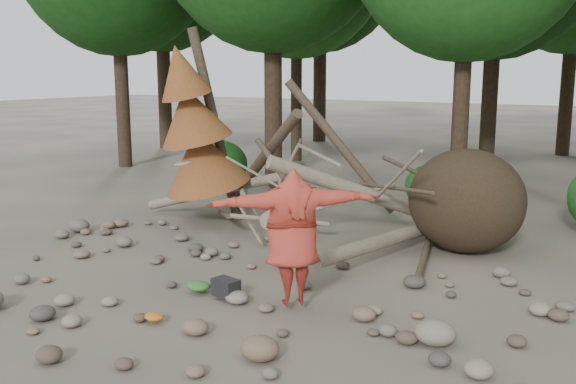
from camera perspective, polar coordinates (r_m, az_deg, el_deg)
The scene contains 12 objects.
ground at distance 10.14m, azimuth -6.20°, elevation -8.97°, with size 120.00×120.00×0.00m, color #514C44.
deadfall_pile at distance 12.65m, azimuth 12.95°, elevation -0.73°, with size 8.55×5.24×3.30m.
dead_conifer at distance 14.19m, azimuth -8.19°, elevation 5.40°, with size 2.06×2.16×4.35m.
bush_left at distance 18.81m, azimuth -6.35°, elevation 2.48°, with size 1.80×1.80×1.44m, color #144512.
bush_mid at distance 16.42m, azimuth 12.76°, elevation 0.50°, with size 1.40×1.40×1.12m, color #1C5719.
frisbee_thrower at distance 9.17m, azimuth 0.41°, elevation -4.02°, with size 2.91×2.16×2.03m.
backpack at distance 9.84m, azimuth -5.54°, elevation -8.78°, with size 0.40×0.26×0.26m, color black.
cloth_green at distance 10.16m, azimuth -7.94°, elevation -8.54°, with size 0.39×0.33×0.15m, color #356C2B.
cloth_orange at distance 9.13m, azimuth -11.81°, elevation -11.08°, with size 0.28×0.23×0.10m, color #BB6320.
boulder_front_right at distance 7.89m, azimuth -2.52°, elevation -13.71°, with size 0.49×0.44×0.29m, color brown.
boulder_mid_right at distance 8.48m, azimuth 12.92°, elevation -12.09°, with size 0.53×0.48×0.32m, color gray.
boulder_mid_left at distance 14.45m, azimuth -18.09°, elevation -2.86°, with size 0.47×0.42×0.28m, color #625952.
Camera 1 is at (5.82, -7.57, 3.42)m, focal length 40.00 mm.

